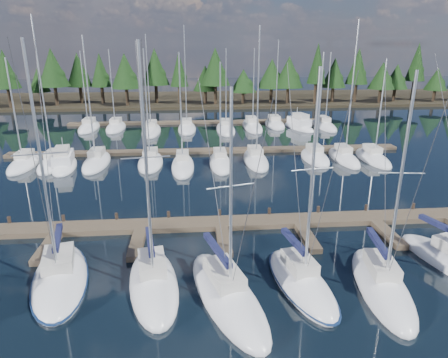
{
  "coord_description": "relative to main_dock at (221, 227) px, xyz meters",
  "views": [
    {
      "loc": [
        -2.12,
        -9.9,
        13.29
      ],
      "look_at": [
        0.62,
        22.0,
        2.42
      ],
      "focal_mm": 32.0,
      "sensor_mm": 36.0,
      "label": 1
    }
  ],
  "objects": [
    {
      "name": "front_sailboat_4",
      "position": [
        4.01,
        -7.83,
        0.08
      ],
      "size": [
        3.9,
        8.14,
        13.09
      ],
      "color": "white",
      "rests_on": "ground"
    },
    {
      "name": "motor_yacht_right",
      "position": [
        15.84,
        36.77,
        0.26
      ],
      "size": [
        4.82,
        8.7,
        4.12
      ],
      "color": "white",
      "rests_on": "ground"
    },
    {
      "name": "far_shore",
      "position": [
        0.0,
        72.64,
        0.1
      ],
      "size": [
        220.0,
        30.0,
        0.6
      ],
      "primitive_type": "cube",
      "color": "black",
      "rests_on": "ground"
    },
    {
      "name": "back_docks",
      "position": [
        0.0,
        32.23,
        -0.0
      ],
      "size": [
        50.0,
        21.8,
        0.4
      ],
      "color": "brown",
      "rests_on": "ground"
    },
    {
      "name": "front_sailboat_5",
      "position": [
        8.48,
        -8.56,
        0.08
      ],
      "size": [
        3.69,
        8.69,
        12.95
      ],
      "color": "white",
      "rests_on": "ground"
    },
    {
      "name": "front_sailboat_1",
      "position": [
        -9.97,
        -6.25,
        0.08
      ],
      "size": [
        4.96,
        9.18,
        14.39
      ],
      "color": "white",
      "rests_on": "ground"
    },
    {
      "name": "tree_line",
      "position": [
        1.14,
        62.74,
        7.24
      ],
      "size": [
        185.66,
        11.53,
        13.45
      ],
      "color": "black",
      "rests_on": "far_shore"
    },
    {
      "name": "back_sailboat_rows",
      "position": [
        -0.23,
        27.72,
        0.06
      ],
      "size": [
        44.18,
        32.14,
        16.95
      ],
      "color": "white",
      "rests_on": "ground"
    },
    {
      "name": "main_dock",
      "position": [
        0.0,
        0.0,
        0.0
      ],
      "size": [
        44.0,
        6.13,
        0.9
      ],
      "color": "brown",
      "rests_on": "ground"
    },
    {
      "name": "front_sailboat_2",
      "position": [
        -4.47,
        -7.21,
        0.09
      ],
      "size": [
        3.93,
        8.54,
        14.29
      ],
      "color": "white",
      "rests_on": "ground"
    },
    {
      "name": "motor_yacht_left",
      "position": [
        -16.51,
        17.5,
        0.24
      ],
      "size": [
        3.91,
        8.24,
        3.95
      ],
      "color": "white",
      "rests_on": "ground"
    },
    {
      "name": "ground",
      "position": [
        0.0,
        12.64,
        -0.2
      ],
      "size": [
        260.0,
        260.0,
        0.0
      ],
      "primitive_type": "plane",
      "color": "black",
      "rests_on": "ground"
    },
    {
      "name": "front_sailboat_3",
      "position": [
        -0.37,
        -8.7,
        0.07
      ],
      "size": [
        5.2,
        9.82,
        12.28
      ],
      "color": "white",
      "rests_on": "ground"
    }
  ]
}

